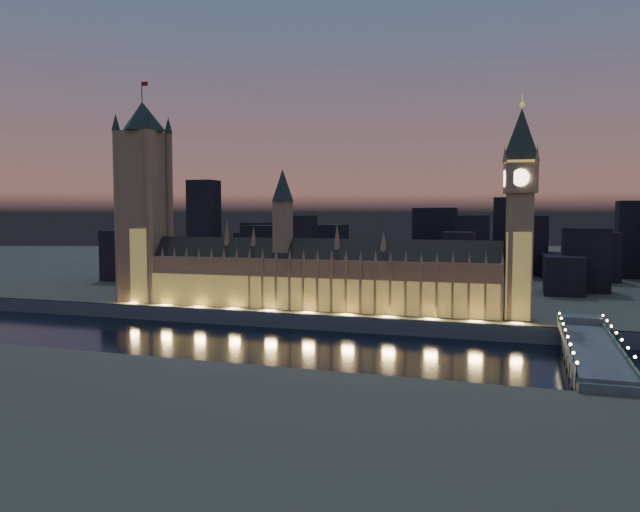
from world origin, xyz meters
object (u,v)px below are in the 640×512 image
(river_boat, at_px, (623,405))
(victoria_tower, at_px, (144,192))
(elizabeth_tower, at_px, (520,195))
(palace_of_westminster, at_px, (315,276))
(westminster_bridge, at_px, (590,354))

(river_boat, bearing_deg, victoria_tower, 154.93)
(elizabeth_tower, height_order, river_boat, elizabeth_tower)
(victoria_tower, bearing_deg, elizabeth_tower, -0.00)
(palace_of_westminster, distance_m, river_boat, 184.84)
(victoria_tower, height_order, elizabeth_tower, victoria_tower)
(westminster_bridge, bearing_deg, palace_of_westminster, 154.43)
(victoria_tower, relative_size, river_boat, 3.40)
(victoria_tower, xyz_separation_m, river_boat, (250.56, -117.21, -72.21))
(westminster_bridge, height_order, river_boat, westminster_bridge)
(elizabeth_tower, height_order, westminster_bridge, elizabeth_tower)
(palace_of_westminster, height_order, river_boat, palace_of_westminster)
(westminster_bridge, bearing_deg, elizabeth_tower, 113.11)
(victoria_tower, relative_size, westminster_bridge, 1.17)
(palace_of_westminster, xyz_separation_m, elizabeth_tower, (108.34, 0.18, 44.02))
(westminster_bridge, distance_m, river_boat, 52.23)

